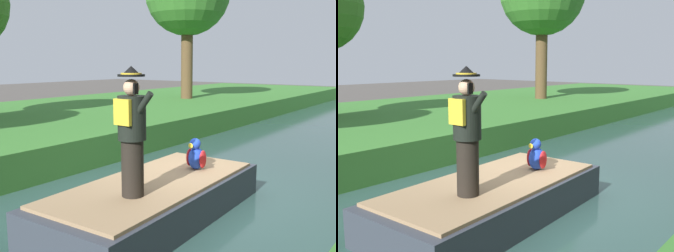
{
  "view_description": "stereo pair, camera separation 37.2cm",
  "coord_description": "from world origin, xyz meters",
  "views": [
    {
      "loc": [
        3.86,
        -5.98,
        2.61
      ],
      "look_at": [
        0.16,
        -0.98,
        1.61
      ],
      "focal_mm": 42.53,
      "sensor_mm": 36.0,
      "label": 1
    },
    {
      "loc": [
        4.15,
        -5.75,
        2.61
      ],
      "look_at": [
        0.16,
        -0.98,
        1.61
      ],
      "focal_mm": 42.53,
      "sensor_mm": 36.0,
      "label": 2
    }
  ],
  "objects": [
    {
      "name": "boat",
      "position": [
        0.0,
        -1.11,
        0.4
      ],
      "size": [
        1.98,
        4.28,
        0.61
      ],
      "color": "#333842",
      "rests_on": "canal_water"
    },
    {
      "name": "person_pirate",
      "position": [
        0.19,
        -1.87,
        1.64
      ],
      "size": [
        0.61,
        0.42,
        1.85
      ],
      "rotation": [
        0.0,
        0.0,
        -0.26
      ],
      "color": "black",
      "rests_on": "boat"
    },
    {
      "name": "canal_water",
      "position": [
        0.0,
        0.0,
        0.05
      ],
      "size": [
        5.99,
        48.0,
        0.1
      ],
      "primitive_type": "cube",
      "color": "#2D4C47",
      "rests_on": "ground"
    },
    {
      "name": "parrot_plush",
      "position": [
        0.14,
        -0.11,
        0.95
      ],
      "size": [
        0.36,
        0.34,
        0.57
      ],
      "color": "blue",
      "rests_on": "boat"
    },
    {
      "name": "ground_plane",
      "position": [
        0.0,
        0.0,
        0.0
      ],
      "size": [
        80.0,
        80.0,
        0.0
      ],
      "primitive_type": "plane",
      "color": "#4C4742"
    }
  ]
}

